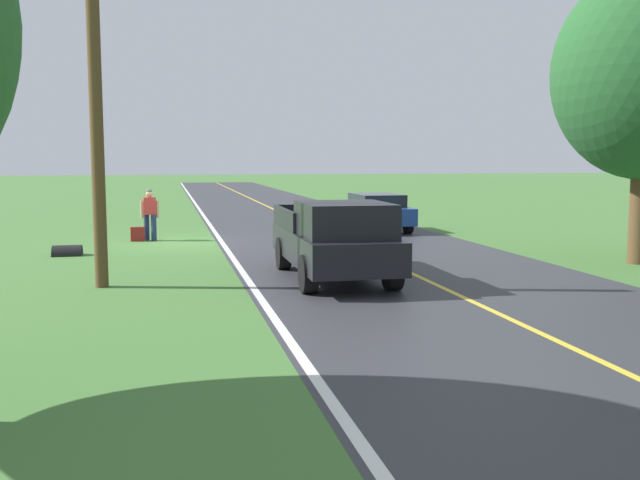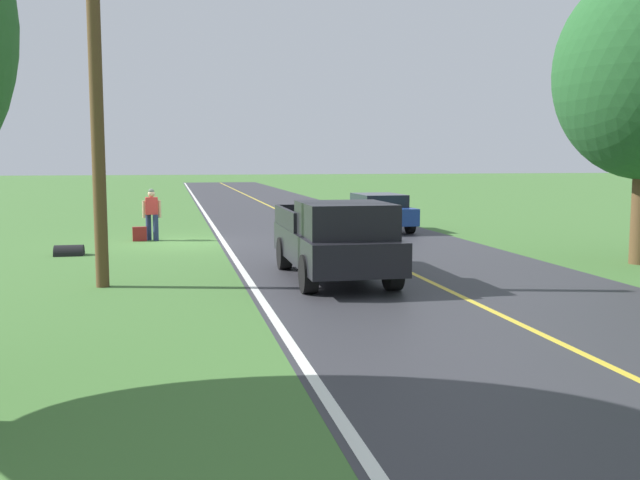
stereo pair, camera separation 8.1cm
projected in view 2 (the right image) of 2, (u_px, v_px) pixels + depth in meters
ground_plane at (182, 243)px, 23.57m from camera, size 200.00×200.00×0.00m
road_surface at (339, 239)px, 24.66m from camera, size 8.29×120.00×0.00m
lane_edge_line at (223, 242)px, 23.85m from camera, size 0.16×117.60×0.00m
lane_centre_line at (339, 239)px, 24.66m from camera, size 0.14×117.60×0.00m
hitchhiker_walking at (152, 211)px, 24.14m from camera, size 0.62×0.51×1.75m
suitcase_carried at (140, 234)px, 24.02m from camera, size 0.48×0.24×0.48m
pickup_truck_passing at (336, 238)px, 16.19m from camera, size 2.13×5.41×1.82m
sedan_near_oncoming at (377, 211)px, 27.56m from camera, size 1.98×4.43×1.41m
utility_pole_roadside at (96, 85)px, 15.00m from camera, size 0.28×0.28×8.58m
drainage_culvert at (69, 255)px, 20.50m from camera, size 0.80×0.60×0.60m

